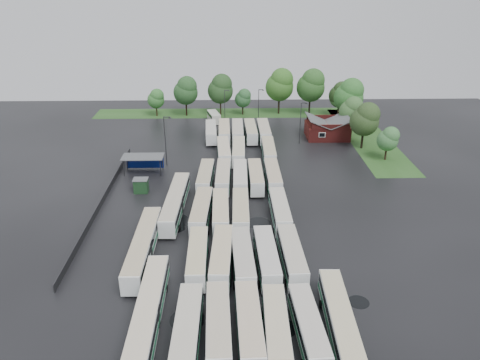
{
  "coord_description": "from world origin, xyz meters",
  "views": [
    {
      "loc": [
        0.22,
        -65.73,
        37.29
      ],
      "look_at": [
        2.0,
        12.0,
        2.5
      ],
      "focal_mm": 35.0,
      "sensor_mm": 36.0,
      "label": 1
    }
  ],
  "objects_px": {
    "artic_bus_east": "(342,329)",
    "minibus": "(214,117)",
    "brick_building": "(327,130)",
    "artic_bus_west_a": "(149,311)"
  },
  "relations": [
    {
      "from": "brick_building",
      "to": "minibus",
      "type": "distance_m",
      "value": 30.91
    },
    {
      "from": "artic_bus_west_a",
      "to": "artic_bus_east",
      "type": "relative_size",
      "value": 1.01
    },
    {
      "from": "artic_bus_east",
      "to": "artic_bus_west_a",
      "type": "bearing_deg",
      "value": 173.04
    },
    {
      "from": "brick_building",
      "to": "artic_bus_west_a",
      "type": "distance_m",
      "value": 73.72
    },
    {
      "from": "brick_building",
      "to": "artic_bus_west_a",
      "type": "height_order",
      "value": "brick_building"
    },
    {
      "from": "artic_bus_east",
      "to": "minibus",
      "type": "xyz_separation_m",
      "value": [
        -16.2,
        82.25,
        -0.32
      ]
    },
    {
      "from": "artic_bus_west_a",
      "to": "minibus",
      "type": "xyz_separation_m",
      "value": [
        5.2,
        78.87,
        -0.35
      ]
    },
    {
      "from": "minibus",
      "to": "artic_bus_east",
      "type": "bearing_deg",
      "value": -93.25
    },
    {
      "from": "brick_building",
      "to": "artic_bus_west_a",
      "type": "bearing_deg",
      "value": -116.78
    },
    {
      "from": "artic_bus_west_a",
      "to": "artic_bus_east",
      "type": "bearing_deg",
      "value": -9.22
    }
  ]
}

